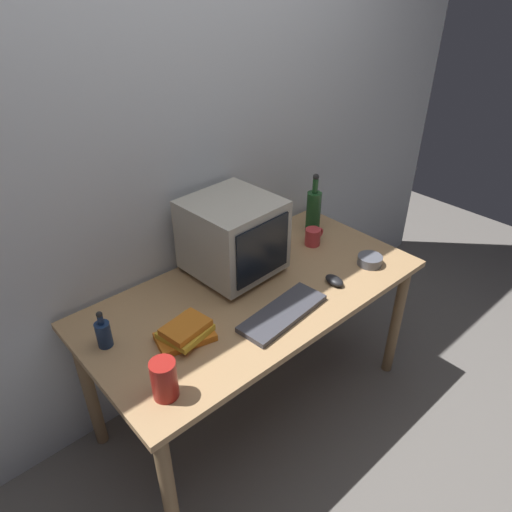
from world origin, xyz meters
name	(u,v)px	position (x,y,z in m)	size (l,w,h in m)	color
ground_plane	(256,401)	(0.00, 0.00, 0.00)	(6.00, 6.00, 0.00)	slate
back_wall	(190,156)	(0.00, 0.45, 1.25)	(4.00, 0.08, 2.50)	silver
desk	(256,305)	(0.00, 0.00, 0.66)	(1.57, 0.78, 0.74)	tan
crt_monitor	(233,237)	(0.02, 0.18, 0.94)	(0.40, 0.41, 0.37)	#B2AD9E
keyboard	(283,313)	(-0.04, -0.21, 0.76)	(0.42, 0.15, 0.02)	#3F3F47
computer_mouse	(334,280)	(0.30, -0.21, 0.76)	(0.06, 0.10, 0.04)	black
bottle_tall	(314,210)	(0.59, 0.20, 0.87)	(0.08, 0.08, 0.33)	#1E4C23
bottle_short	(103,333)	(-0.67, 0.12, 0.80)	(0.06, 0.06, 0.16)	navy
book_stack	(185,332)	(-0.42, -0.06, 0.78)	(0.25, 0.19, 0.08)	orange
mug	(313,237)	(0.49, 0.10, 0.79)	(0.12, 0.08, 0.09)	#CC383D
cd_spindle	(370,260)	(0.55, -0.22, 0.77)	(0.12, 0.12, 0.04)	#595B66
metal_canister	(164,379)	(-0.63, -0.25, 0.82)	(0.09, 0.09, 0.15)	#A51E19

